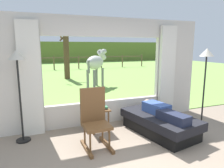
# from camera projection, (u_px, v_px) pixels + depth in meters

# --- Properties ---
(back_wall_with_window) EXTENTS (5.20, 0.12, 2.55)m
(back_wall_with_window) POSITION_uv_depth(u_px,v_px,m) (105.00, 73.00, 4.98)
(back_wall_with_window) COLOR beige
(back_wall_with_window) RESTS_ON ground_plane
(curtain_panel_left) EXTENTS (0.44, 0.10, 2.40)m
(curtain_panel_left) POSITION_uv_depth(u_px,v_px,m) (30.00, 80.00, 4.26)
(curtain_panel_left) COLOR silver
(curtain_panel_left) RESTS_ON ground_plane
(curtain_panel_right) EXTENTS (0.44, 0.10, 2.40)m
(curtain_panel_right) POSITION_uv_depth(u_px,v_px,m) (167.00, 72.00, 5.47)
(curtain_panel_right) COLOR silver
(curtain_panel_right) RESTS_ON ground_plane
(outdoor_pasture_lawn) EXTENTS (36.00, 21.68, 0.02)m
(outdoor_pasture_lawn) POSITION_uv_depth(u_px,v_px,m) (56.00, 72.00, 15.20)
(outdoor_pasture_lawn) COLOR #759E47
(outdoor_pasture_lawn) RESTS_ON ground_plane
(distant_hill_ridge) EXTENTS (36.00, 2.00, 2.40)m
(distant_hill_ridge) POSITION_uv_depth(u_px,v_px,m) (46.00, 52.00, 24.01)
(distant_hill_ridge) COLOR #5B6E2E
(distant_hill_ridge) RESTS_ON ground_plane
(recliner_sofa) EXTENTS (1.21, 1.84, 0.42)m
(recliner_sofa) POSITION_uv_depth(u_px,v_px,m) (159.00, 123.00, 4.50)
(recliner_sofa) COLOR black
(recliner_sofa) RESTS_ON ground_plane
(reclining_person) EXTENTS (0.45, 1.43, 0.22)m
(reclining_person) POSITION_uv_depth(u_px,v_px,m) (161.00, 111.00, 4.40)
(reclining_person) COLOR #334C8C
(reclining_person) RESTS_ON recliner_sofa
(rocking_chair) EXTENTS (0.49, 0.69, 1.12)m
(rocking_chair) POSITION_uv_depth(u_px,v_px,m) (95.00, 119.00, 3.85)
(rocking_chair) COLOR brown
(rocking_chair) RESTS_ON ground_plane
(side_table) EXTENTS (0.44, 0.44, 0.52)m
(side_table) POSITION_uv_depth(u_px,v_px,m) (99.00, 113.00, 4.57)
(side_table) COLOR brown
(side_table) RESTS_ON ground_plane
(potted_plant) EXTENTS (0.22, 0.22, 0.32)m
(potted_plant) POSITION_uv_depth(u_px,v_px,m) (94.00, 100.00, 4.55)
(potted_plant) COLOR #4C5156
(potted_plant) RESTS_ON side_table
(book_stack) EXTENTS (0.19, 0.15, 0.05)m
(book_stack) POSITION_uv_depth(u_px,v_px,m) (103.00, 108.00, 4.53)
(book_stack) COLOR #59336B
(book_stack) RESTS_ON side_table
(floor_lamp_left) EXTENTS (0.32, 0.32, 1.81)m
(floor_lamp_left) POSITION_uv_depth(u_px,v_px,m) (18.00, 69.00, 3.89)
(floor_lamp_left) COLOR black
(floor_lamp_left) RESTS_ON ground_plane
(floor_lamp_right) EXTENTS (0.32, 0.32, 1.83)m
(floor_lamp_right) POSITION_uv_depth(u_px,v_px,m) (206.00, 64.00, 4.70)
(floor_lamp_right) COLOR black
(floor_lamp_right) RESTS_ON ground_plane
(horse) EXTENTS (1.51, 1.54, 1.73)m
(horse) POSITION_uv_depth(u_px,v_px,m) (96.00, 63.00, 9.31)
(horse) COLOR #B2B2AD
(horse) RESTS_ON outdoor_pasture_lawn
(pasture_tree) EXTENTS (1.20, 1.13, 3.52)m
(pasture_tree) POSITION_uv_depth(u_px,v_px,m) (66.00, 49.00, 11.70)
(pasture_tree) COLOR #4C3823
(pasture_tree) RESTS_ON outdoor_pasture_lawn
(pasture_fence_line) EXTENTS (16.10, 0.10, 1.10)m
(pasture_fence_line) POSITION_uv_depth(u_px,v_px,m) (54.00, 61.00, 16.45)
(pasture_fence_line) COLOR brown
(pasture_fence_line) RESTS_ON outdoor_pasture_lawn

